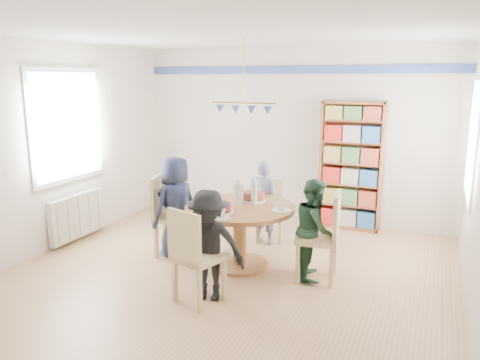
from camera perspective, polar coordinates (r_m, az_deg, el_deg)
The scene contains 14 objects.
ground at distance 5.50m, azimuth -1.67°, elevation -11.59°, with size 5.00×5.00×0.00m, color tan.
room_shell at distance 5.95m, azimuth -0.54°, elevation 6.75°, with size 5.00×5.00×5.00m.
radiator at distance 6.90m, azimuth -19.18°, elevation -4.15°, with size 0.12×1.00×0.60m.
dining_table at distance 5.57m, azimuth -0.02°, elevation -5.11°, with size 1.30×1.30×0.75m.
chair_left at distance 6.05m, azimuth -8.89°, elevation -3.77°, with size 0.56×0.56×1.02m.
chair_right at distance 5.28m, azimuth 10.34°, elevation -6.32°, with size 0.50×0.50×1.02m.
chair_far at distance 6.56m, azimuth 3.56°, elevation -3.28°, with size 0.47×0.47×0.84m.
chair_near at distance 4.69m, azimuth -5.75°, elevation -8.77°, with size 0.55×0.55×0.99m.
person_left at distance 5.96m, azimuth -7.80°, elevation -3.22°, with size 0.63×0.41×1.28m, color #161C32.
person_right at distance 5.34m, azimuth 9.10°, elevation -5.89°, with size 0.56×0.43×1.15m, color #183122.
person_far at distance 6.34m, azimuth 3.03°, elevation -2.72°, with size 0.42×0.28×1.16m, color gray.
person_near at distance 4.77m, azimuth -3.88°, elevation -7.98°, with size 0.74×0.43×1.15m, color black.
bookshelf at distance 7.11m, azimuth 13.40°, elevation 1.52°, with size 0.90×0.27×1.90m.
tableware at distance 5.53m, azimuth -0.17°, elevation -2.39°, with size 1.24×1.24×0.33m.
Camera 1 is at (2.12, -4.55, 2.23)m, focal length 35.00 mm.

